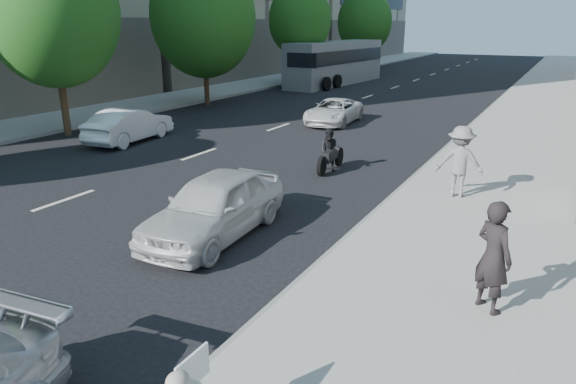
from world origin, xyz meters
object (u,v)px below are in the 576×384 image
Objects in this scene: jogger at (460,162)px; pedestrian_woman at (493,257)px; motorcycle at (330,152)px; white_sedan_mid at (129,125)px; white_sedan_near at (214,206)px; white_sedan_far at (334,111)px; bus at (336,63)px.

jogger reaches higher than pedestrian_woman.
motorcycle is (-5.95, 6.86, -0.46)m from pedestrian_woman.
motorcycle is (9.08, -0.14, -0.05)m from white_sedan_mid.
white_sedan_near is (-4.36, -5.15, -0.39)m from jogger.
jogger is at bearing -20.35° from motorcycle.
jogger is 11.81m from white_sedan_far.
white_sedan_mid is 0.34× the size of bus.
pedestrian_woman is 16.58m from white_sedan_mid.
jogger is 0.46× the size of white_sedan_far.
motorcycle is 0.17× the size of bus.
white_sedan_mid is 23.66m from bus.
white_sedan_mid is at bearing -83.16° from bus.
bus is at bearing 105.38° from white_sedan_near.
jogger is 0.16× the size of bus.
jogger reaches higher than motorcycle.
white_sedan_mid is at bearing -15.42° from jogger.
pedestrian_woman is at bearing 95.74° from jogger.
white_sedan_near is 2.10× the size of motorcycle.
pedestrian_woman is at bearing -58.05° from bus.
white_sedan_near is at bearing -96.82° from motorcycle.
white_sedan_far is (-7.65, 8.98, -0.53)m from jogger.
white_sedan_far is 0.35× the size of bus.
white_sedan_near reaches higher than white_sedan_far.
jogger reaches higher than white_sedan_mid.
pedestrian_woman is 6.06m from white_sedan_near.
white_sedan_near is at bearing -81.29° from white_sedan_far.
motorcycle is (0.07, 6.24, -0.10)m from white_sedan_near.
bus is (-14.47, 24.84, 0.52)m from jogger.
pedestrian_woman reaches higher than white_sedan_mid.
white_sedan_near is 6.24m from motorcycle.
white_sedan_far is at bearing -62.53° from bus.
white_sedan_mid is at bearing 141.48° from white_sedan_near.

